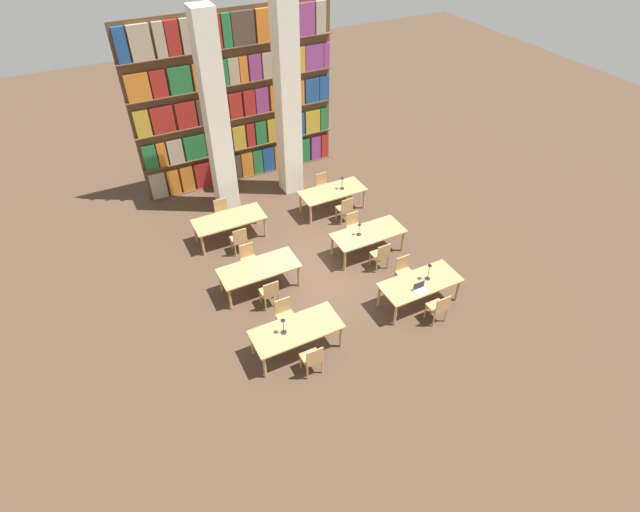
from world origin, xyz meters
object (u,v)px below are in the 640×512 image
object	(u,v)px
pillar_left	(216,118)
desk_lamp_2	(359,227)
chair_2	(439,307)
chair_6	(381,255)
chair_0	(312,358)
chair_1	(285,314)
reading_table_3	(368,235)
reading_table_0	(296,331)
reading_table_5	(332,193)
desk_lamp_3	(342,181)
desk_lamp_1	(429,269)
pillar_center	(288,104)
chair_11	(323,186)
chair_3	(404,271)
chair_7	(354,226)
chair_9	(222,212)
desk_lamp_0	(283,323)
chair_8	(239,239)
chair_4	(270,292)
chair_5	(249,258)
reading_table_1	(420,284)
reading_table_2	(259,270)
laptop	(420,290)
chair_10	(345,209)

from	to	relation	value
pillar_left	desk_lamp_2	bearing A→B (deg)	-59.01
chair_2	chair_6	world-z (taller)	same
chair_0	desk_lamp_2	world-z (taller)	desk_lamp_2
chair_1	reading_table_3	size ratio (longest dim) A/B	0.43
chair_0	desk_lamp_2	distance (m)	4.32
reading_table_0	reading_table_5	bearing A→B (deg)	53.80
desk_lamp_3	desk_lamp_1	bearing A→B (deg)	-91.57
pillar_center	chair_1	xyz separation A→B (m)	(-2.76, -5.73, -2.52)
desk_lamp_1	chair_11	world-z (taller)	desk_lamp_1
pillar_center	chair_3	distance (m)	6.30
chair_7	chair_9	bearing A→B (deg)	-36.95
desk_lamp_0	chair_8	world-z (taller)	desk_lamp_0
pillar_center	desk_lamp_3	bearing A→B (deg)	-62.64
chair_4	desk_lamp_2	xyz separation A→B (m)	(3.00, 0.76, 0.51)
chair_1	chair_5	bearing A→B (deg)	-89.32
pillar_left	reading_table_1	world-z (taller)	pillar_left
chair_3	chair_7	xyz separation A→B (m)	(-0.18, 2.31, 0.00)
chair_2	chair_8	xyz separation A→B (m)	(-3.38, 4.72, 0.00)
pillar_center	reading_table_2	world-z (taller)	pillar_center
chair_5	reading_table_5	xyz separation A→B (m)	(3.42, 1.61, 0.17)
pillar_center	reading_table_1	size ratio (longest dim) A/B	2.92
desk_lamp_2	chair_11	size ratio (longest dim) A/B	0.45
chair_1	laptop	size ratio (longest dim) A/B	2.77
desk_lamp_0	chair_11	xyz separation A→B (m)	(3.77, 5.39, -0.55)
pillar_left	chair_3	distance (m)	6.90
reading_table_3	chair_10	xyz separation A→B (m)	(0.18, 1.63, -0.17)
desk_lamp_0	chair_6	xyz separation A→B (m)	(3.56, 1.55, -0.55)
reading_table_5	chair_11	xyz separation A→B (m)	(0.05, 0.74, -0.17)
chair_5	desk_lamp_3	xyz separation A→B (m)	(3.74, 1.57, 0.53)
chair_0	chair_11	size ratio (longest dim) A/B	1.00
chair_2	chair_7	xyz separation A→B (m)	(-0.18, 3.79, 0.00)
chair_2	chair_9	size ratio (longest dim) A/B	1.00
laptop	chair_6	xyz separation A→B (m)	(0.07, 1.84, -0.28)
chair_10	desk_lamp_1	bearing A→B (deg)	-87.93
chair_2	chair_10	xyz separation A→B (m)	(0.03, 4.68, 0.00)
desk_lamp_1	desk_lamp_2	size ratio (longest dim) A/B	1.26
laptop	reading_table_2	distance (m)	4.10
desk_lamp_1	chair_1	bearing A→B (deg)	168.60
chair_0	chair_3	xyz separation A→B (m)	(3.41, 1.47, 0.00)
chair_2	reading_table_3	distance (m)	3.06
chair_6	desk_lamp_2	world-z (taller)	desk_lamp_2
chair_7	desk_lamp_2	bearing A→B (deg)	69.78
pillar_left	reading_table_0	world-z (taller)	pillar_left
reading_table_1	reading_table_2	size ratio (longest dim) A/B	1.00
desk_lamp_0	chair_8	bearing A→B (deg)	84.81
pillar_center	chair_6	size ratio (longest dim) A/B	6.76
desk_lamp_2	chair_11	distance (m)	3.14
pillar_center	desk_lamp_3	xyz separation A→B (m)	(0.95, -1.83, -1.98)
pillar_left	chair_11	size ratio (longest dim) A/B	6.76
desk_lamp_0	chair_2	xyz separation A→B (m)	(3.74, -0.77, -0.55)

